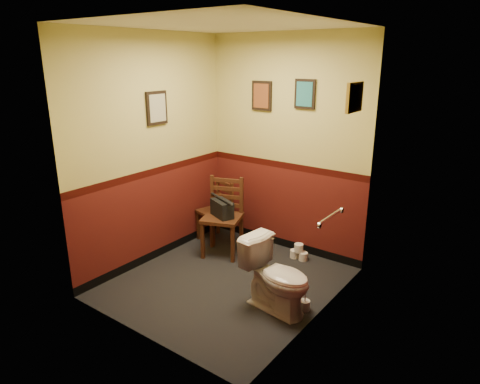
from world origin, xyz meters
name	(u,v)px	position (x,y,z in m)	size (l,w,h in m)	color
floor	(227,282)	(0.00, 0.00, 0.00)	(2.20, 2.40, 0.00)	black
ceiling	(224,24)	(0.00, 0.00, 2.70)	(2.20, 2.40, 0.00)	silver
wall_back	(285,146)	(0.00, 1.20, 1.35)	(2.20, 2.70, 0.00)	#541612
wall_front	(134,195)	(0.00, -1.20, 1.35)	(2.20, 2.70, 0.00)	#541612
wall_left	(152,152)	(-1.10, 0.00, 1.35)	(2.40, 2.70, 0.00)	#541612
wall_right	(324,184)	(1.10, 0.00, 1.35)	(2.40, 2.70, 0.00)	#541612
grab_bar	(330,217)	(1.07, 0.25, 0.95)	(0.05, 0.56, 0.06)	silver
framed_print_back_a	(262,96)	(-0.35, 1.18, 1.95)	(0.28, 0.04, 0.36)	black
framed_print_back_b	(305,94)	(0.25, 1.18, 2.00)	(0.26, 0.04, 0.34)	black
framed_print_left	(157,108)	(-1.08, 0.10, 1.85)	(0.04, 0.30, 0.38)	black
framed_print_right	(354,97)	(1.08, 0.60, 2.05)	(0.04, 0.34, 0.28)	olive
toilet	(277,277)	(0.72, -0.12, 0.36)	(0.41, 0.73, 0.71)	white
toilet_brush	(305,305)	(0.96, 0.03, 0.06)	(0.10, 0.10, 0.37)	silver
chair_left	(217,211)	(-0.84, 0.86, 0.41)	(0.48, 0.48, 0.83)	#442314
chair_right	(223,217)	(-0.52, 0.59, 0.49)	(0.59, 0.59, 0.97)	#442314
handbag	(222,208)	(-0.50, 0.55, 0.61)	(0.37, 0.28, 0.24)	black
tp_stack	(299,253)	(0.36, 0.99, 0.08)	(0.23, 0.12, 0.20)	silver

